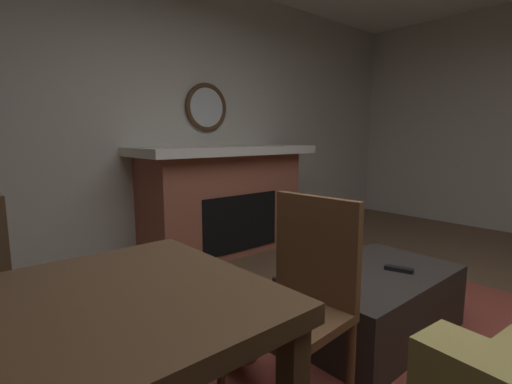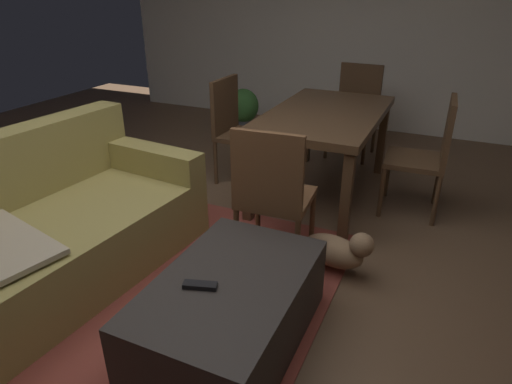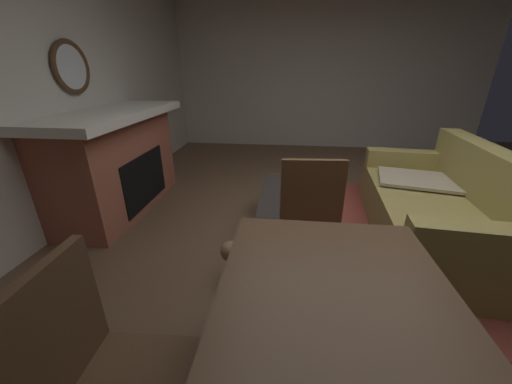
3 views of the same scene
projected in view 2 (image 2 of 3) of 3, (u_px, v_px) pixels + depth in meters
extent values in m
plane|color=brown|center=(180.00, 286.00, 2.69)|extent=(9.13, 9.13, 0.00)
cube|color=white|center=(349.00, 11.00, 5.22)|extent=(0.12, 6.03, 2.77)
cube|color=brown|center=(135.00, 308.00, 2.49)|extent=(2.60, 2.00, 0.01)
cube|color=#9E8E4C|center=(51.00, 252.00, 2.65)|extent=(2.01, 1.11, 0.42)
cube|color=#9E8E4C|center=(146.00, 158.00, 3.21)|extent=(0.26, 0.96, 0.20)
cube|color=#2D2826|center=(231.00, 312.00, 2.18)|extent=(1.05, 0.66, 0.40)
cube|color=black|center=(200.00, 285.00, 2.03)|extent=(0.10, 0.17, 0.02)
cube|color=#513823|center=(326.00, 115.00, 3.57)|extent=(1.51, 0.87, 0.06)
cube|color=#513823|center=(248.00, 180.00, 3.30)|extent=(0.07, 0.07, 0.68)
cube|color=#513823|center=(307.00, 129.00, 4.44)|extent=(0.07, 0.07, 0.68)
cube|color=#513823|center=(346.00, 198.00, 3.02)|extent=(0.07, 0.07, 0.68)
cube|color=#513823|center=(382.00, 139.00, 4.16)|extent=(0.07, 0.07, 0.68)
cube|color=#513823|center=(415.00, 160.00, 3.42)|extent=(0.46, 0.46, 0.04)
cube|color=#513823|center=(448.00, 131.00, 3.24)|extent=(0.44, 0.06, 0.48)
cylinder|color=#513823|center=(381.00, 193.00, 3.41)|extent=(0.04, 0.04, 0.41)
cylinder|color=#513823|center=(388.00, 174.00, 3.75)|extent=(0.04, 0.04, 0.41)
cylinder|color=#513823|center=(436.00, 201.00, 3.28)|extent=(0.04, 0.04, 0.41)
cylinder|color=#513823|center=(437.00, 181.00, 3.61)|extent=(0.04, 0.04, 0.41)
cube|color=brown|center=(277.00, 198.00, 2.82)|extent=(0.47, 0.47, 0.04)
cube|color=brown|center=(267.00, 172.00, 2.54)|extent=(0.07, 0.44, 0.48)
cylinder|color=brown|center=(258.00, 210.00, 3.15)|extent=(0.04, 0.04, 0.41)
cylinder|color=brown|center=(312.00, 219.00, 3.03)|extent=(0.04, 0.04, 0.41)
cylinder|color=brown|center=(237.00, 237.00, 2.81)|extent=(0.04, 0.04, 0.41)
cylinder|color=brown|center=(297.00, 249.00, 2.69)|extent=(0.04, 0.04, 0.41)
cube|color=#513823|center=(353.00, 116.00, 4.56)|extent=(0.46, 0.46, 0.04)
cube|color=#513823|center=(360.00, 87.00, 4.61)|extent=(0.06, 0.44, 0.48)
cylinder|color=#513823|center=(364.00, 145.00, 4.41)|extent=(0.04, 0.04, 0.41)
cylinder|color=#513823|center=(326.00, 139.00, 4.58)|extent=(0.04, 0.04, 0.41)
cylinder|color=#513823|center=(374.00, 134.00, 4.73)|extent=(0.04, 0.04, 0.41)
cylinder|color=#513823|center=(338.00, 129.00, 4.90)|extent=(0.04, 0.04, 0.41)
cube|color=#513823|center=(245.00, 136.00, 3.96)|extent=(0.45, 0.45, 0.04)
cube|color=#513823|center=(225.00, 105.00, 3.93)|extent=(0.44, 0.05, 0.48)
cylinder|color=#513823|center=(274.00, 156.00, 4.14)|extent=(0.04, 0.04, 0.41)
cylinder|color=#513823|center=(255.00, 170.00, 3.82)|extent=(0.04, 0.04, 0.41)
cylinder|color=#513823|center=(236.00, 149.00, 4.30)|extent=(0.04, 0.04, 0.41)
cylinder|color=#513823|center=(216.00, 163.00, 3.97)|extent=(0.04, 0.04, 0.41)
cylinder|color=#474C51|center=(244.00, 125.00, 5.44)|extent=(0.21, 0.21, 0.18)
ellipsoid|color=#387233|center=(243.00, 106.00, 5.33)|extent=(0.37, 0.37, 0.41)
ellipsoid|color=#8C6B4C|center=(333.00, 251.00, 2.77)|extent=(0.27, 0.43, 0.20)
sphere|color=#8C6B4C|center=(362.00, 245.00, 2.63)|extent=(0.15, 0.15, 0.15)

